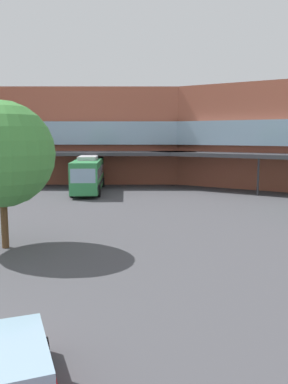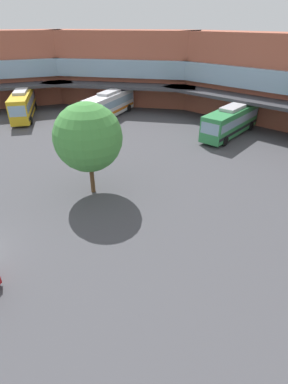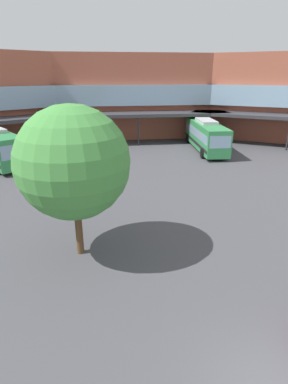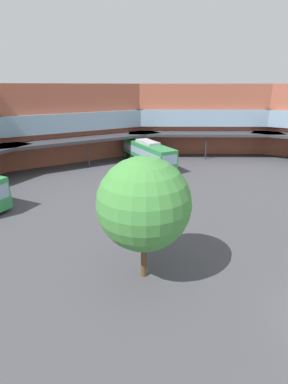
# 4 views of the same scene
# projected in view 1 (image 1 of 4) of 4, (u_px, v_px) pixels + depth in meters

# --- Properties ---
(station_building) EXTENTS (88.88, 50.64, 11.30)m
(station_building) POSITION_uv_depth(u_px,v_px,m) (144.00, 136.00, 32.74)
(station_building) COLOR #AD5942
(station_building) RESTS_ON ground
(bus_3) EXTENTS (5.84, 11.03, 3.67)m
(bus_3) POSITION_uv_depth(u_px,v_px,m) (88.00, 174.00, 40.97)
(bus_3) COLOR #338C4C
(bus_3) RESTS_ON ground
(parked_car) EXTENTS (4.06, 4.61, 1.53)m
(parked_car) POSITION_uv_depth(u_px,v_px,m) (8.00, 377.00, 8.43)
(parked_car) COLOR #A51419
(parked_car) RESTS_ON ground
(plaza_tree) EXTENTS (5.38, 5.38, 7.54)m
(plaza_tree) POSITION_uv_depth(u_px,v_px,m) (1.00, 154.00, 20.08)
(plaza_tree) COLOR brown
(plaza_tree) RESTS_ON ground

